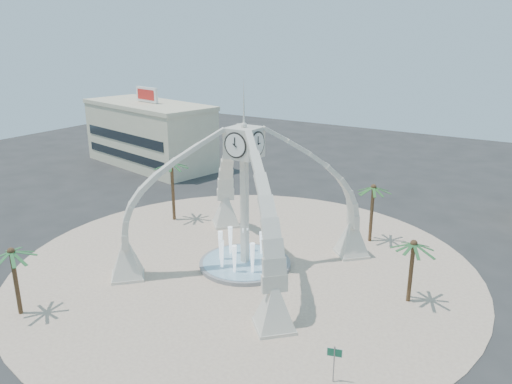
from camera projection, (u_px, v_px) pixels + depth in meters
The scene contains 10 objects.
ground at pixel (245, 266), 43.86m from camera, with size 140.00×140.00×0.00m, color #282828.
plaza at pixel (245, 265), 43.85m from camera, with size 40.00×40.00×0.06m, color beige.
clock_tower at pixel (244, 196), 41.89m from camera, with size 17.94×17.94×16.30m.
fountain at pixel (245, 263), 43.77m from camera, with size 8.00×8.00×3.62m.
building_nw at pixel (149, 134), 76.37m from camera, with size 23.75×13.73×11.90m.
palm_east at pixel (414, 244), 36.60m from camera, with size 4.11×4.11×5.43m.
palm_west at pixel (171, 164), 52.75m from camera, with size 4.49×4.49×7.15m.
palm_north at pixel (374, 188), 47.38m from camera, with size 4.59×4.59×6.24m.
palm_south at pixel (11, 252), 34.86m from camera, with size 3.69×3.69×5.60m.
street_sign at pixel (334, 357), 28.66m from camera, with size 0.86×0.29×2.44m.
Camera 1 is at (22.02, -33.19, 19.49)m, focal length 35.00 mm.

